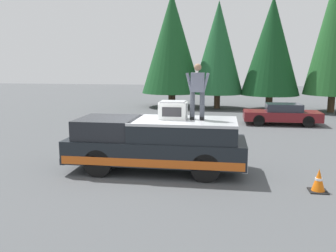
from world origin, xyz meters
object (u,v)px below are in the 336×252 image
object	(u,v)px
compressor_unit	(173,110)
traffic_cone	(319,181)
parked_car_maroon	(282,114)
pickup_truck	(156,143)
person_on_truck_bed	(197,90)

from	to	relation	value
compressor_unit	traffic_cone	bearing A→B (deg)	-107.75
compressor_unit	parked_car_maroon	world-z (taller)	compressor_unit
pickup_truck	parked_car_maroon	xyz separation A→B (m)	(9.53, -5.26, -0.29)
pickup_truck	traffic_cone	xyz separation A→B (m)	(-1.21, -4.58, -0.58)
parked_car_maroon	traffic_cone	xyz separation A→B (m)	(-10.74, 0.68, -0.29)
pickup_truck	person_on_truck_bed	xyz separation A→B (m)	(0.11, -1.26, 1.68)
person_on_truck_bed	compressor_unit	bearing A→B (deg)	91.12
person_on_truck_bed	traffic_cone	distance (m)	4.23
person_on_truck_bed	traffic_cone	bearing A→B (deg)	-111.58
pickup_truck	compressor_unit	size ratio (longest dim) A/B	6.60
parked_car_maroon	compressor_unit	bearing A→B (deg)	153.33
person_on_truck_bed	parked_car_maroon	xyz separation A→B (m)	(9.42, -4.00, -1.97)
person_on_truck_bed	parked_car_maroon	world-z (taller)	person_on_truck_bed
pickup_truck	compressor_unit	distance (m)	1.18
parked_car_maroon	traffic_cone	size ratio (longest dim) A/B	6.61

